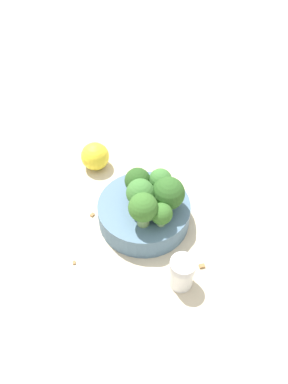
% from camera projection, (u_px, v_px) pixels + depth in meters
% --- Properties ---
extents(ground_plane, '(3.00, 3.00, 0.00)m').
position_uv_depth(ground_plane, '(144.00, 220.00, 0.63)').
color(ground_plane, beige).
extents(bowl, '(0.15, 0.15, 0.04)m').
position_uv_depth(bowl, '(144.00, 213.00, 0.62)').
color(bowl, slate).
rests_on(bowl, ground_plane).
extents(broccoli_floret_0, '(0.04, 0.04, 0.06)m').
position_uv_depth(broccoli_floret_0, '(143.00, 208.00, 0.55)').
color(broccoli_floret_0, '#7A9E5B').
rests_on(broccoli_floret_0, bowl).
extents(broccoli_floret_1, '(0.04, 0.04, 0.06)m').
position_uv_depth(broccoli_floret_1, '(139.00, 193.00, 0.57)').
color(broccoli_floret_1, '#84AD66').
rests_on(broccoli_floret_1, bowl).
extents(broccoli_floret_2, '(0.04, 0.04, 0.05)m').
position_uv_depth(broccoli_floret_2, '(138.00, 182.00, 0.59)').
color(broccoli_floret_2, '#7A9E5B').
rests_on(broccoli_floret_2, bowl).
extents(broccoli_floret_3, '(0.04, 0.04, 0.05)m').
position_uv_depth(broccoli_floret_3, '(160.00, 181.00, 0.59)').
color(broccoli_floret_3, '#7A9E5B').
rests_on(broccoli_floret_3, bowl).
extents(broccoli_floret_4, '(0.05, 0.05, 0.06)m').
position_uv_depth(broccoli_floret_4, '(168.00, 194.00, 0.57)').
color(broccoli_floret_4, '#8EB770').
rests_on(broccoli_floret_4, bowl).
extents(broccoli_floret_5, '(0.03, 0.03, 0.04)m').
position_uv_depth(broccoli_floret_5, '(161.00, 214.00, 0.56)').
color(broccoli_floret_5, '#8EB770').
rests_on(broccoli_floret_5, bowl).
extents(pepper_shaker, '(0.04, 0.04, 0.06)m').
position_uv_depth(pepper_shaker, '(182.00, 273.00, 0.53)').
color(pepper_shaker, silver).
rests_on(pepper_shaker, ground_plane).
extents(lemon_wedge, '(0.05, 0.05, 0.05)m').
position_uv_depth(lemon_wedge, '(95.00, 156.00, 0.70)').
color(lemon_wedge, yellow).
rests_on(lemon_wedge, ground_plane).
extents(almond_crumb_0, '(0.01, 0.01, 0.01)m').
position_uv_depth(almond_crumb_0, '(74.00, 262.00, 0.57)').
color(almond_crumb_0, olive).
rests_on(almond_crumb_0, ground_plane).
extents(almond_crumb_1, '(0.01, 0.01, 0.01)m').
position_uv_depth(almond_crumb_1, '(92.00, 214.00, 0.63)').
color(almond_crumb_1, olive).
rests_on(almond_crumb_1, ground_plane).
extents(almond_crumb_2, '(0.01, 0.01, 0.01)m').
position_uv_depth(almond_crumb_2, '(202.00, 265.00, 0.57)').
color(almond_crumb_2, olive).
rests_on(almond_crumb_2, ground_plane).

